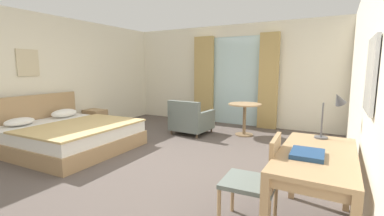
# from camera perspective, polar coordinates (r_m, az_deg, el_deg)

# --- Properties ---
(ground) EXTENTS (6.26, 7.39, 0.10)m
(ground) POSITION_cam_1_polar(r_m,az_deg,el_deg) (4.41, -9.05, -11.70)
(ground) COLOR #564C47
(wall_back) EXTENTS (5.86, 0.12, 2.59)m
(wall_back) POSITION_cam_1_polar(r_m,az_deg,el_deg) (7.16, 7.99, 7.07)
(wall_back) COLOR silver
(wall_back) RESTS_ON ground
(wall_left) EXTENTS (0.12, 6.99, 2.59)m
(wall_left) POSITION_cam_1_polar(r_m,az_deg,el_deg) (6.34, -30.34, 5.81)
(wall_left) COLOR silver
(wall_left) RESTS_ON ground
(wall_right) EXTENTS (0.12, 6.99, 2.59)m
(wall_right) POSITION_cam_1_polar(r_m,az_deg,el_deg) (3.26, 34.19, 4.04)
(wall_right) COLOR silver
(wall_right) RESTS_ON ground
(balcony_glass_door) EXTENTS (1.31, 0.02, 2.28)m
(balcony_glass_door) POSITION_cam_1_polar(r_m,az_deg,el_deg) (7.02, 9.39, 5.74)
(balcony_glass_door) COLOR silver
(balcony_glass_door) RESTS_ON ground
(curtain_panel_left) EXTENTS (0.56, 0.10, 2.32)m
(curtain_panel_left) POSITION_cam_1_polar(r_m,az_deg,el_deg) (7.27, 2.59, 6.09)
(curtain_panel_left) COLOR tan
(curtain_panel_left) RESTS_ON ground
(curtain_panel_right) EXTENTS (0.46, 0.10, 2.32)m
(curtain_panel_right) POSITION_cam_1_polar(r_m,az_deg,el_deg) (6.67, 16.20, 5.55)
(curtain_panel_right) COLOR tan
(curtain_panel_right) RESTS_ON ground
(bed) EXTENTS (2.16, 1.98, 0.95)m
(bed) POSITION_cam_1_polar(r_m,az_deg,el_deg) (5.38, -25.27, -5.30)
(bed) COLOR tan
(bed) RESTS_ON ground
(nightstand) EXTENTS (0.49, 0.38, 0.48)m
(nightstand) POSITION_cam_1_polar(r_m,az_deg,el_deg) (6.83, -20.21, -2.35)
(nightstand) COLOR tan
(nightstand) RESTS_ON ground
(writing_desk) EXTENTS (0.61, 1.33, 0.76)m
(writing_desk) POSITION_cam_1_polar(r_m,az_deg,el_deg) (2.53, 25.33, -10.72)
(writing_desk) COLOR tan
(writing_desk) RESTS_ON ground
(desk_chair) EXTENTS (0.49, 0.47, 0.89)m
(desk_chair) POSITION_cam_1_polar(r_m,az_deg,el_deg) (2.51, 14.20, -14.41)
(desk_chair) COLOR slate
(desk_chair) RESTS_ON ground
(desk_lamp) EXTENTS (0.27, 0.23, 0.49)m
(desk_lamp) POSITION_cam_1_polar(r_m,az_deg,el_deg) (3.02, 28.51, 0.25)
(desk_lamp) COLOR #4C4C51
(desk_lamp) RESTS_ON writing_desk
(closed_book) EXTENTS (0.26, 0.31, 0.04)m
(closed_book) POSITION_cam_1_polar(r_m,az_deg,el_deg) (2.36, 23.73, -9.09)
(closed_book) COLOR navy
(closed_book) RESTS_ON writing_desk
(armchair_by_window) EXTENTS (0.83, 0.82, 0.77)m
(armchair_by_window) POSITION_cam_1_polar(r_m,az_deg,el_deg) (5.95, -0.31, -2.66)
(armchair_by_window) COLOR slate
(armchair_by_window) RESTS_ON ground
(round_cafe_table) EXTENTS (0.71, 0.71, 0.71)m
(round_cafe_table) POSITION_cam_1_polar(r_m,az_deg,el_deg) (5.91, 11.33, -0.79)
(round_cafe_table) COLOR tan
(round_cafe_table) RESTS_ON ground
(framed_picture) EXTENTS (0.03, 0.42, 0.52)m
(framed_picture) POSITION_cam_1_polar(r_m,az_deg,el_deg) (6.16, -32.02, 8.34)
(framed_picture) COLOR beige
(wall_mirror) EXTENTS (0.02, 0.56, 0.57)m
(wall_mirror) POSITION_cam_1_polar(r_m,az_deg,el_deg) (2.40, 34.26, 5.92)
(wall_mirror) COLOR silver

